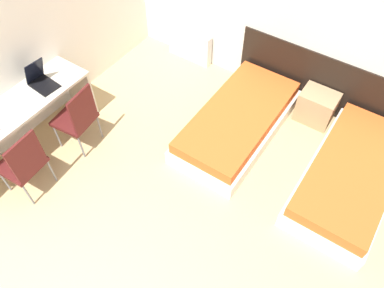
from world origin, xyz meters
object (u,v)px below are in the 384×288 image
bed_near_door (350,176)px  chair_near_notebook (23,162)px  bed_near_window (238,122)px  laptop (41,80)px  nightstand (316,107)px  chair_near_laptop (77,117)px

bed_near_door → chair_near_notebook: (-3.08, -2.14, 0.34)m
bed_near_window → laptop: bearing=-148.1°
bed_near_door → laptop: laptop is taller
bed_near_door → laptop: (-3.61, -1.29, 0.65)m
bed_near_window → nightstand: 1.11m
bed_near_door → nightstand: 1.11m
chair_near_laptop → chair_near_notebook: 0.83m
bed_near_window → laptop: size_ratio=5.38×
bed_near_window → chair_near_laptop: bearing=-139.8°
bed_near_door → bed_near_window: bearing=180.0°
bed_near_door → nightstand: bearing=133.8°
chair_near_laptop → chair_near_notebook: size_ratio=1.00×
chair_near_notebook → bed_near_window: bearing=50.2°
laptop → chair_near_notebook: bearing=-53.5°
bed_near_window → bed_near_door: size_ratio=1.00×
bed_near_window → chair_near_notebook: chair_near_notebook is taller
bed_near_door → chair_near_laptop: size_ratio=2.06×
chair_near_notebook → chair_near_laptop: bearing=86.1°
nightstand → chair_near_notebook: size_ratio=0.50×
chair_near_laptop → laptop: (-0.53, 0.02, 0.31)m
chair_near_notebook → nightstand: bearing=47.9°
bed_near_window → chair_near_notebook: (-1.55, -2.14, 0.34)m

